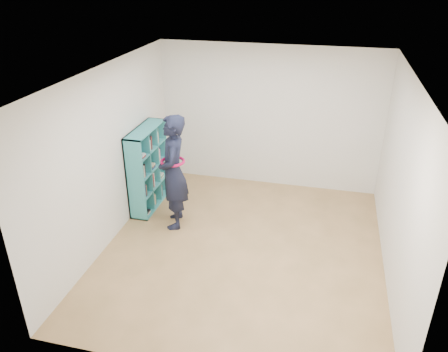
# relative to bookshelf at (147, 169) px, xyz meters

# --- Properties ---
(floor) EXTENTS (4.50, 4.50, 0.00)m
(floor) POSITION_rel_bookshelf_xyz_m (1.86, -0.91, -0.69)
(floor) COLOR olive
(floor) RESTS_ON ground
(ceiling) EXTENTS (4.50, 4.50, 0.00)m
(ceiling) POSITION_rel_bookshelf_xyz_m (1.86, -0.91, 1.91)
(ceiling) COLOR white
(ceiling) RESTS_ON wall_back
(wall_left) EXTENTS (0.02, 4.50, 2.60)m
(wall_left) POSITION_rel_bookshelf_xyz_m (-0.14, -0.91, 0.61)
(wall_left) COLOR silver
(wall_left) RESTS_ON floor
(wall_right) EXTENTS (0.02, 4.50, 2.60)m
(wall_right) POSITION_rel_bookshelf_xyz_m (3.86, -0.91, 0.61)
(wall_right) COLOR silver
(wall_right) RESTS_ON floor
(wall_back) EXTENTS (4.00, 0.02, 2.60)m
(wall_back) POSITION_rel_bookshelf_xyz_m (1.86, 1.34, 0.61)
(wall_back) COLOR silver
(wall_back) RESTS_ON floor
(wall_front) EXTENTS (4.00, 0.02, 2.60)m
(wall_front) POSITION_rel_bookshelf_xyz_m (1.86, -3.16, 0.61)
(wall_front) COLOR silver
(wall_front) RESTS_ON floor
(bookshelf) EXTENTS (0.31, 1.06, 1.42)m
(bookshelf) POSITION_rel_bookshelf_xyz_m (0.00, 0.00, 0.00)
(bookshelf) COLOR teal
(bookshelf) RESTS_ON floor
(person) EXTENTS (0.61, 0.77, 1.84)m
(person) POSITION_rel_bookshelf_xyz_m (0.66, -0.47, 0.23)
(person) COLOR black
(person) RESTS_ON floor
(smartphone) EXTENTS (0.05, 0.08, 0.12)m
(smartphone) POSITION_rel_bookshelf_xyz_m (0.50, -0.43, 0.35)
(smartphone) COLOR silver
(smartphone) RESTS_ON person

